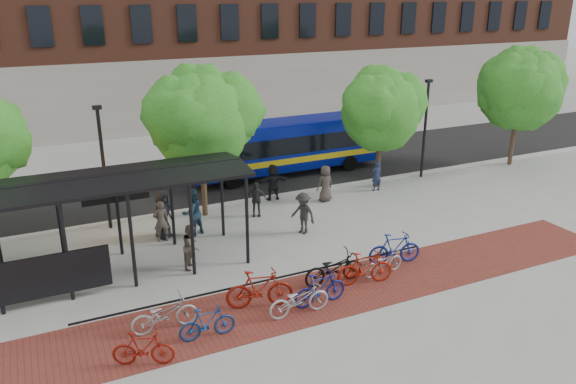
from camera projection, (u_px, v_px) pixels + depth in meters
name	position (u px, v px, depth m)	size (l,w,h in m)	color
ground	(299.00, 230.00, 23.11)	(160.00, 160.00, 0.00)	#9E9E99
asphalt_street	(233.00, 176.00, 29.92)	(160.00, 8.00, 0.01)	black
curb	(262.00, 198.00, 26.50)	(160.00, 0.25, 0.12)	#B7B7B2
brick_strip	(313.00, 297.00, 18.05)	(24.00, 3.00, 0.01)	maroon
bike_rack_rail	(265.00, 293.00, 18.30)	(12.00, 0.05, 0.95)	black
bus_shelter	(85.00, 194.00, 18.42)	(10.60, 3.07, 3.60)	black
tree_b	(202.00, 114.00, 23.29)	(5.15, 4.20, 6.47)	#382619
tree_c	(382.00, 106.00, 27.05)	(4.66, 3.80, 5.92)	#382619
tree_d	(521.00, 85.00, 30.54)	(5.39, 4.40, 6.55)	#382619
lamp_post_left	(103.00, 165.00, 22.44)	(0.35, 0.20, 5.12)	black
lamp_post_right	(425.00, 126.00, 28.88)	(0.35, 0.20, 5.12)	black
bus	(285.00, 144.00, 29.82)	(10.63, 2.63, 2.86)	navy
bike_1	(143.00, 349.00, 14.63)	(0.46, 1.63, 0.98)	maroon
bike_2	(164.00, 314.00, 16.13)	(0.68, 1.96, 1.03)	#949496
bike_3	(207.00, 323.00, 15.76)	(0.46, 1.63, 0.98)	navy
bike_5	(259.00, 289.00, 17.28)	(0.59, 2.10, 1.26)	maroon
bike_6	(299.00, 299.00, 16.91)	(0.69, 1.98, 1.04)	#A2A3A5
bike_7	(320.00, 289.00, 17.45)	(0.51, 1.82, 1.09)	navy
bike_8	(334.00, 268.00, 18.74)	(0.75, 2.14, 1.12)	black
bike_9	(365.00, 268.00, 18.69)	(0.55, 1.94, 1.17)	maroon
bike_10	(383.00, 262.00, 19.38)	(0.59, 1.68, 0.88)	#9C9C9E
bike_11	(395.00, 248.00, 20.10)	(0.55, 1.96, 1.18)	navy
pedestrian_0	(163.00, 214.00, 22.13)	(0.96, 0.63, 1.97)	black
pedestrian_1	(161.00, 221.00, 21.84)	(0.61, 0.40, 1.67)	#48413A
pedestrian_2	(192.00, 212.00, 22.35)	(0.96, 0.74, 1.97)	#20374B
pedestrian_4	(256.00, 199.00, 24.34)	(0.91, 0.38, 1.55)	#272727
pedestrian_5	(273.00, 182.00, 26.25)	(1.60, 0.51, 1.73)	black
pedestrian_6	(325.00, 183.00, 26.07)	(0.84, 0.55, 1.72)	#3B332F
pedestrian_7	(377.00, 176.00, 27.50)	(0.55, 0.36, 1.52)	#1D2644
pedestrian_8	(192.00, 246.00, 19.75)	(0.79, 0.61, 1.62)	#4F443B
pedestrian_9	(303.00, 213.00, 22.56)	(1.12, 0.64, 1.73)	#242424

